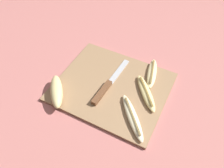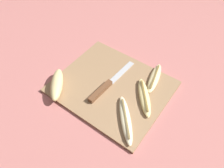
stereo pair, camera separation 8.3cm
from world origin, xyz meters
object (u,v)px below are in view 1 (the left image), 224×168
at_px(knife, 105,88).
at_px(banana_golden_short, 146,93).
at_px(banana_pale_long, 132,117).
at_px(banana_ripe_center, 152,73).
at_px(banana_spotted_left, 56,91).

bearing_deg(knife, banana_golden_short, 21.33).
distance_m(banana_pale_long, banana_ripe_center, 0.22).
height_order(banana_spotted_left, banana_ripe_center, banana_spotted_left).
bearing_deg(banana_golden_short, banana_pale_long, -91.45).
xyz_separation_m(banana_pale_long, banana_spotted_left, (-0.29, -0.03, 0.01)).
bearing_deg(banana_golden_short, banana_spotted_left, -152.73).
relative_size(knife, banana_pale_long, 1.59).
xyz_separation_m(knife, banana_spotted_left, (-0.15, -0.10, 0.01)).
bearing_deg(banana_ripe_center, knife, -130.45).
bearing_deg(banana_spotted_left, banana_pale_long, 6.48).
distance_m(knife, banana_golden_short, 0.15).
distance_m(knife, banana_pale_long, 0.16).
bearing_deg(banana_spotted_left, knife, 34.65).
distance_m(banana_pale_long, banana_golden_short, 0.12).
height_order(knife, banana_ripe_center, banana_ripe_center).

